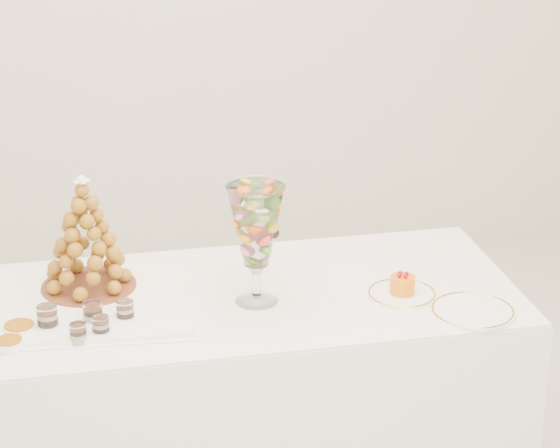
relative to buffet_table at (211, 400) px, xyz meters
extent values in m
cube|color=white|center=(0.00, 0.00, 0.00)|extent=(1.87, 0.76, 0.70)
cube|color=white|center=(0.00, 0.00, 0.35)|extent=(1.86, 0.76, 0.01)
cube|color=white|center=(-0.37, 0.01, 0.36)|extent=(0.68, 0.54, 0.02)
cylinder|color=white|center=(0.14, -0.05, 0.36)|extent=(0.13, 0.13, 0.02)
cylinder|color=white|center=(0.14, -0.05, 0.42)|extent=(0.03, 0.03, 0.09)
sphere|color=white|center=(0.14, -0.05, 0.46)|extent=(0.04, 0.04, 0.04)
cylinder|color=white|center=(0.57, -0.11, 0.36)|extent=(0.21, 0.21, 0.01)
cylinder|color=white|center=(0.73, -0.26, 0.36)|extent=(0.25, 0.25, 0.01)
cylinder|color=white|center=(-0.47, -0.12, 0.39)|extent=(0.07, 0.07, 0.08)
cylinder|color=white|center=(-0.34, -0.11, 0.39)|extent=(0.07, 0.07, 0.07)
cylinder|color=white|center=(-0.25, -0.11, 0.39)|extent=(0.06, 0.06, 0.07)
cylinder|color=white|center=(-0.39, -0.21, 0.39)|extent=(0.05, 0.05, 0.06)
cylinder|color=white|center=(-0.33, -0.19, 0.39)|extent=(0.06, 0.06, 0.06)
cylinder|color=white|center=(-0.55, -0.12, 0.37)|extent=(0.09, 0.09, 0.03)
cylinder|color=white|center=(-0.57, -0.20, 0.37)|extent=(0.08, 0.08, 0.02)
cylinder|color=brown|center=(-0.34, 0.11, 0.38)|extent=(0.28, 0.28, 0.01)
cone|color=#905C16|center=(-0.34, 0.11, 0.55)|extent=(0.27, 0.27, 0.34)
sphere|color=white|center=(-0.34, 0.11, 0.71)|extent=(0.03, 0.03, 0.03)
cylinder|color=orange|center=(0.57, -0.11, 0.39)|extent=(0.08, 0.08, 0.05)
sphere|color=maroon|center=(0.58, -0.11, 0.42)|extent=(0.01, 0.01, 0.01)
sphere|color=maroon|center=(0.56, -0.10, 0.42)|extent=(0.01, 0.01, 0.01)
sphere|color=maroon|center=(0.55, -0.11, 0.42)|extent=(0.01, 0.01, 0.01)
sphere|color=maroon|center=(0.57, -0.12, 0.42)|extent=(0.01, 0.01, 0.01)
camera|label=1|loc=(-0.42, -2.90, 1.78)|focal=70.00mm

